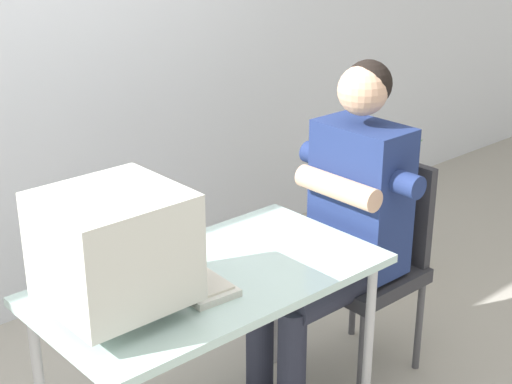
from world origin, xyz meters
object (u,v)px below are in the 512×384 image
object	(u,v)px
desk_mug	(147,256)
crt_monitor	(115,248)
office_chair	(372,255)
desk	(212,291)
person_seated	(341,222)
keyboard	(184,275)
potted_plant	(371,210)

from	to	relation	value
desk_mug	crt_monitor	bearing A→B (deg)	-140.27
office_chair	desk_mug	world-z (taller)	office_chair
desk	desk_mug	world-z (taller)	desk_mug
crt_monitor	person_seated	bearing A→B (deg)	0.44
desk	crt_monitor	xyz separation A→B (m)	(-0.37, -0.01, 0.29)
desk	desk_mug	bearing A→B (deg)	125.08
office_chair	desk_mug	distance (m)	1.03
keyboard	office_chair	world-z (taller)	office_chair
keyboard	person_seated	xyz separation A→B (m)	(0.73, -0.04, -0.01)
keyboard	office_chair	size ratio (longest dim) A/B	0.49
crt_monitor	potted_plant	bearing A→B (deg)	15.76
desk	keyboard	xyz separation A→B (m)	(-0.09, 0.04, 0.08)
keyboard	office_chair	distance (m)	0.96
person_seated	desk_mug	bearing A→B (deg)	166.23
crt_monitor	person_seated	xyz separation A→B (m)	(1.02, 0.01, -0.21)
keyboard	potted_plant	xyz separation A→B (m)	(1.54, 0.47, -0.34)
crt_monitor	desk	bearing A→B (deg)	1.61
office_chair	desk_mug	size ratio (longest dim) A/B	9.69
person_seated	potted_plant	distance (m)	1.02
keyboard	desk_mug	size ratio (longest dim) A/B	4.71
potted_plant	desk_mug	distance (m)	1.66
crt_monitor	desk_mug	bearing A→B (deg)	39.73
office_chair	person_seated	distance (m)	0.29
person_seated	desk_mug	xyz separation A→B (m)	(-0.78, 0.19, 0.04)
potted_plant	crt_monitor	bearing A→B (deg)	-164.24
crt_monitor	office_chair	size ratio (longest dim) A/B	0.45
office_chair	potted_plant	distance (m)	0.80
person_seated	desk_mug	size ratio (longest dim) A/B	14.31
potted_plant	keyboard	bearing A→B (deg)	-163.16
potted_plant	person_seated	bearing A→B (deg)	-147.98
keyboard	potted_plant	world-z (taller)	potted_plant
desk_mug	keyboard	bearing A→B (deg)	-72.61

